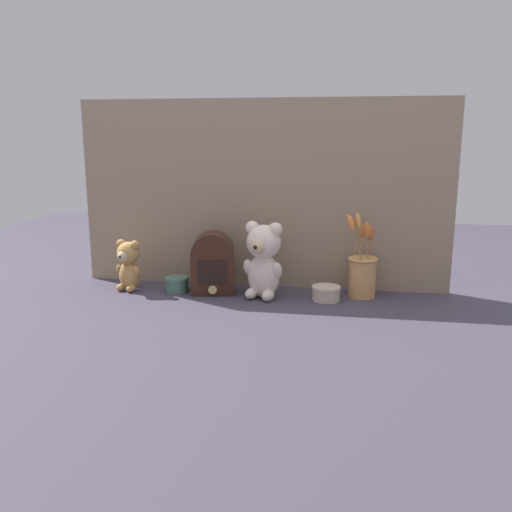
{
  "coord_description": "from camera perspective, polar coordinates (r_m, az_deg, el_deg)",
  "views": [
    {
      "loc": [
        0.34,
        -2.03,
        0.62
      ],
      "look_at": [
        0.0,
        0.02,
        0.16
      ],
      "focal_mm": 38.0,
      "sensor_mm": 36.0,
      "label": 1
    }
  ],
  "objects": [
    {
      "name": "teddy_bear_medium",
      "position": [
        2.27,
        -13.28,
        -0.84
      ],
      "size": [
        0.12,
        0.11,
        0.21
      ],
      "color": "tan",
      "rests_on": "ground"
    },
    {
      "name": "backdrop_wall",
      "position": [
        2.23,
        0.62,
        6.45
      ],
      "size": [
        1.53,
        0.02,
        0.77
      ],
      "color": "gray",
      "rests_on": "ground"
    },
    {
      "name": "teddy_bear_large",
      "position": [
        2.09,
        0.77,
        -0.28
      ],
      "size": [
        0.17,
        0.15,
        0.3
      ],
      "color": "beige",
      "rests_on": "ground"
    },
    {
      "name": "vintage_radio",
      "position": [
        2.18,
        -4.57,
        -0.75
      ],
      "size": [
        0.19,
        0.15,
        0.25
      ],
      "color": "#381E14",
      "rests_on": "ground"
    },
    {
      "name": "ground_plane",
      "position": [
        2.15,
        -0.09,
        -4.28
      ],
      "size": [
        4.0,
        4.0,
        0.0
      ],
      "primitive_type": "plane",
      "color": "#3D3847"
    },
    {
      "name": "decorative_tin_short",
      "position": [
        2.23,
        -8.31,
        -2.96
      ],
      "size": [
        0.1,
        0.1,
        0.06
      ],
      "color": "#47705B",
      "rests_on": "ground"
    },
    {
      "name": "flower_vase",
      "position": [
        2.16,
        11.13,
        -1.67
      ],
      "size": [
        0.14,
        0.16,
        0.34
      ],
      "color": "tan",
      "rests_on": "ground"
    },
    {
      "name": "decorative_tin_tall",
      "position": [
        2.11,
        7.38,
        -3.9
      ],
      "size": [
        0.11,
        0.11,
        0.06
      ],
      "color": "beige",
      "rests_on": "ground"
    }
  ]
}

